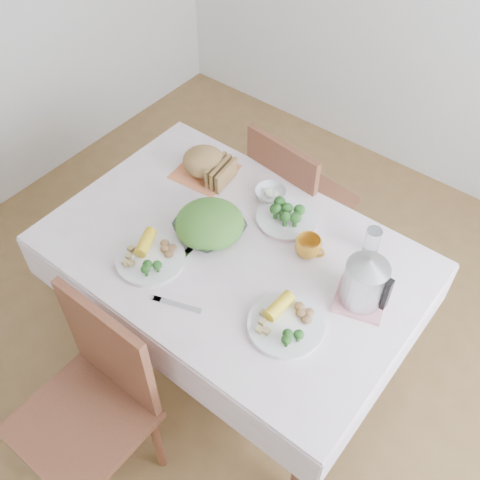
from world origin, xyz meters
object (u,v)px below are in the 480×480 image
Objects in this scene: salad_bowl at (210,229)px; electric_kettle at (365,280)px; dinner_plate_left at (151,259)px; chair_far at (302,199)px; dinner_plate_right at (286,325)px; yellow_mug at (308,247)px; dining_table at (234,305)px; chair_near at (82,424)px.

salad_bowl is 0.67m from electric_kettle.
salad_bowl reaches higher than dinner_plate_left.
dinner_plate_right is at bearing 124.81° from chair_far.
electric_kettle is (0.28, -0.07, 0.08)m from yellow_mug.
dinner_plate_left reaches higher than dining_table.
salad_bowl is at bearing 160.89° from dinner_plate_right.
chair_near is 1.51m from chair_far.
salad_bowl reaches higher than dinner_plate_right.
chair_near is at bearing -125.63° from electric_kettle.
dining_table is 0.70m from chair_far.
salad_bowl is at bearing 176.59° from dining_table.
electric_kettle reaches higher than yellow_mug.
chair_far reaches higher than yellow_mug.
dinner_plate_left is at bearing -109.94° from salad_bowl.
dinner_plate_right is (0.45, 0.66, 0.31)m from chair_near.
electric_kettle is at bearing 57.47° from chair_near.
salad_bowl reaches higher than dining_table.
yellow_mug is (0.34, -0.51, 0.34)m from chair_far.
dinner_plate_left is 0.60m from dinner_plate_right.
dining_table is 1.42× the size of chair_near.
chair_far is 1.02m from dinner_plate_right.
dinner_plate_right is 2.59× the size of yellow_mug.
chair_near is at bearing -75.02° from dinner_plate_left.
yellow_mug is 0.30m from electric_kettle.
chair_near is at bearing -85.77° from salad_bowl.
dining_table is 4.99× the size of dinner_plate_right.
dinner_plate_left and dinner_plate_right have the same top height.
dining_table is at bearing 48.19° from dinner_plate_left.
dinner_plate_left is at bearing 88.10° from chair_far.
dinner_plate_left is at bearing -138.16° from yellow_mug.
yellow_mug is at bearing 129.32° from chair_far.
yellow_mug is at bearing 23.53° from salad_bowl.
dining_table is 6.28× the size of electric_kettle.
chair_far is 3.37× the size of dinner_plate_left.
electric_kettle is at bearing 8.25° from salad_bowl.
salad_bowl is at bearing 94.50° from chair_near.
yellow_mug is 0.48× the size of electric_kettle.
chair_far is at bearing 91.30° from chair_near.
salad_bowl is (-0.03, -0.68, 0.33)m from chair_far.
electric_kettle is at bearing 142.80° from chair_far.
electric_kettle reaches higher than salad_bowl.
dinner_plate_left is (-0.13, -0.93, 0.31)m from chair_far.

